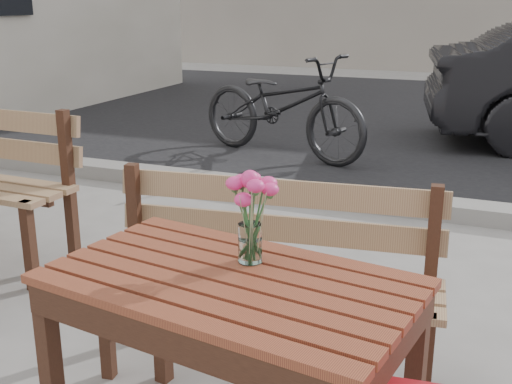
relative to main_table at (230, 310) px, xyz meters
The scene contains 5 objects.
street 4.99m from the main_table, 89.59° to the left, with size 30.00×8.12×0.12m.
main_table is the anchor object (origin of this frame).
main_bench 0.62m from the main_table, 98.93° to the left, with size 1.41×0.57×0.85m.
main_vase 0.33m from the main_table, 84.35° to the left, with size 0.17×0.17×0.30m.
bicycle 4.41m from the main_table, 107.67° to the left, with size 0.67×1.92×1.01m, color black.
Camera 1 is at (0.71, -1.53, 1.50)m, focal length 45.00 mm.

